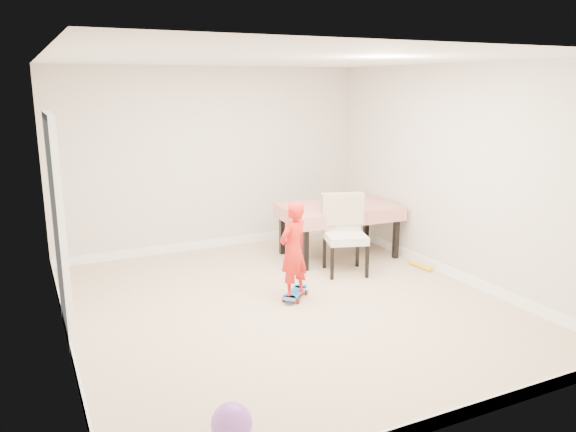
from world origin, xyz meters
name	(u,v)px	position (x,y,z in m)	size (l,w,h in m)	color
ground	(288,305)	(0.00, 0.00, 0.00)	(5.00, 5.00, 0.00)	tan
ceiling	(288,61)	(0.00, 0.00, 2.58)	(4.50, 5.00, 0.04)	white
wall_back	(212,160)	(0.00, 2.48, 1.30)	(4.50, 0.04, 2.60)	beige
wall_front	(453,250)	(0.00, -2.48, 1.30)	(4.50, 0.04, 2.60)	beige
wall_left	(58,209)	(-2.23, 0.00, 1.30)	(0.04, 5.00, 2.60)	beige
wall_right	(454,174)	(2.23, 0.00, 1.30)	(0.04, 5.00, 2.60)	beige
door	(59,231)	(-2.22, 0.30, 1.02)	(0.10, 0.94, 2.11)	white
baseboard_back	(215,243)	(0.00, 2.49, 0.06)	(4.50, 0.02, 0.12)	white
baseboard_front	(442,420)	(0.00, -2.49, 0.06)	(4.50, 0.02, 0.12)	white
baseboard_left	(69,340)	(-2.24, 0.00, 0.06)	(0.02, 5.00, 0.12)	white
baseboard_right	(447,271)	(2.24, 0.00, 0.06)	(0.02, 5.00, 0.12)	white
dining_table	(338,231)	(1.42, 1.32, 0.36)	(1.56, 0.98, 0.73)	#B60915
dining_chair	(346,235)	(1.13, 0.65, 0.50)	(0.55, 0.63, 1.00)	white
skateboard	(295,295)	(0.17, 0.15, 0.04)	(0.53, 0.19, 0.08)	#173AC7
child	(293,253)	(0.12, 0.12, 0.54)	(0.40, 0.26, 1.09)	red
balloon	(232,423)	(-1.38, -2.00, 0.14)	(0.28, 0.28, 0.28)	#9654CB
foam_toy	(420,266)	(2.12, 0.38, 0.03)	(0.06, 0.06, 0.40)	gold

